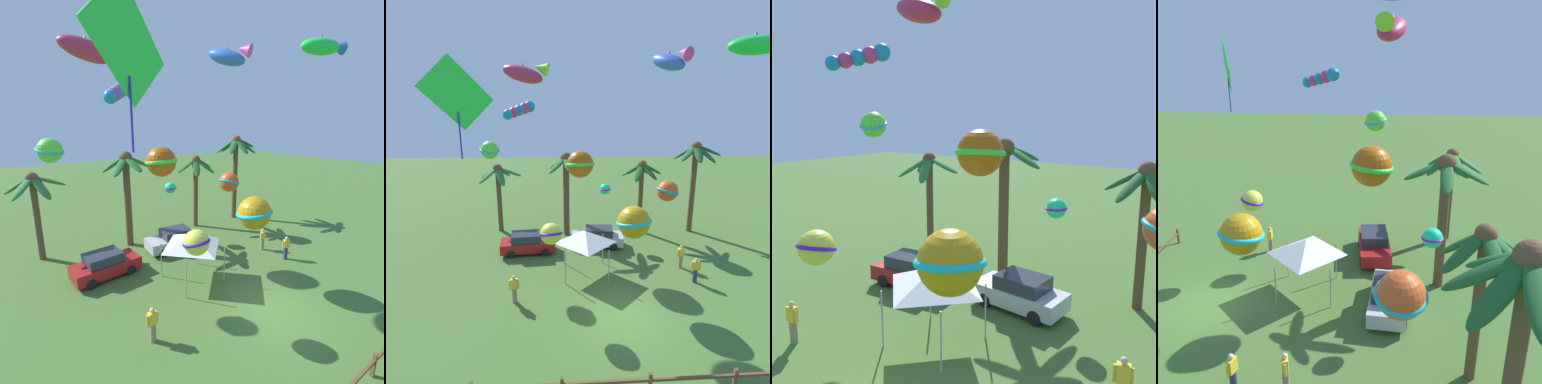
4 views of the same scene
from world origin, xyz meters
TOP-DOWN VIEW (x-y plane):
  - ground_plane at (0.00, 0.00)m, footprint 120.00×120.00m
  - palm_tree_0 at (3.70, 11.56)m, footprint 3.64×3.27m
  - palm_tree_1 at (-2.61, 11.16)m, footprint 3.63×4.04m
  - palm_tree_2 at (-8.32, 12.42)m, footprint 3.80×3.61m
  - palm_tree_3 at (8.11, 11.32)m, footprint 3.88×3.80m
  - rail_fence at (-0.03, -4.42)m, footprint 12.77×0.12m
  - parked_car_0 at (-5.59, 7.83)m, footprint 4.03×2.03m
  - parked_car_1 at (-0.32, 8.62)m, footprint 4.04×2.04m
  - spectator_0 at (4.76, 4.88)m, footprint 0.54×0.31m
  - spectator_1 at (4.93, 3.02)m, footprint 0.52×0.34m
  - spectator_2 at (-5.69, 1.63)m, footprint 0.55×0.26m
  - festival_tent at (-1.60, 4.58)m, footprint 2.86×2.86m
  - kite_fish_0 at (7.11, 3.19)m, footprint 3.08×2.18m
  - kite_ball_1 at (-1.74, 7.68)m, footprint 2.57×2.57m
  - kite_diamond_2 at (-7.11, -0.55)m, footprint 2.60×1.23m
  - kite_fish_3 at (4.48, 8.67)m, footprint 2.65×3.55m
  - kite_ball_4 at (0.83, 2.30)m, footprint 2.76×2.76m
  - kite_fish_5 at (-5.32, 8.43)m, footprint 3.45×2.00m
  - kite_ball_6 at (-3.64, 1.40)m, footprint 1.47×1.46m
  - kite_tube_7 at (-5.34, 4.98)m, footprint 1.66×2.07m
  - kite_ball_8 at (-7.83, 7.75)m, footprint 1.78×1.77m
  - kite_ball_9 at (4.98, 8.79)m, footprint 1.97×1.98m
  - kite_ball_10 at (0.43, 10.31)m, footprint 1.12×1.11m

SIDE VIEW (x-z plane):
  - ground_plane at x=0.00m, z-range 0.00..0.00m
  - rail_fence at x=-0.03m, z-range 0.12..1.07m
  - parked_car_0 at x=-5.59m, z-range 0.00..1.51m
  - parked_car_1 at x=-0.32m, z-range 0.00..1.51m
  - spectator_0 at x=4.76m, z-range 0.02..1.61m
  - spectator_1 at x=4.93m, z-range 0.02..1.61m
  - spectator_2 at x=-5.69m, z-range 0.02..1.61m
  - festival_tent at x=-1.60m, z-range 1.04..3.89m
  - kite_ball_6 at x=-3.64m, z-range 3.46..4.57m
  - kite_ball_10 at x=0.43m, z-range 3.70..4.55m
  - kite_ball_4 at x=0.83m, z-range 3.33..5.11m
  - kite_ball_9 at x=4.98m, z-range 3.50..5.08m
  - palm_tree_2 at x=-8.32m, z-range 1.49..7.40m
  - palm_tree_0 at x=3.70m, z-range 1.58..7.82m
  - palm_tree_1 at x=-2.61m, z-range 1.61..8.59m
  - palm_tree_3 at x=8.11m, z-range 2.02..9.81m
  - kite_ball_1 at x=-1.74m, z-range 5.64..7.50m
  - kite_ball_8 at x=-7.83m, z-range 6.98..8.19m
  - kite_tube_7 at x=-5.34m, z-range 9.62..10.69m
  - kite_diamond_2 at x=-7.11m, z-range 8.66..12.62m
  - kite_fish_5 at x=-5.32m, z-range 11.68..13.43m
  - kite_fish_0 at x=7.11m, z-range 12.78..13.96m
  - kite_fish_3 at x=4.48m, z-range 12.55..14.39m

